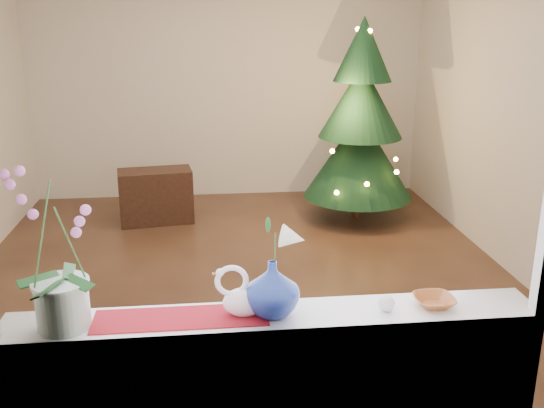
% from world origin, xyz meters
% --- Properties ---
extents(ground, '(5.00, 5.00, 0.00)m').
position_xyz_m(ground, '(0.00, 0.00, 0.00)').
color(ground, '#321E14').
rests_on(ground, ground).
extents(wall_back, '(4.50, 0.10, 2.70)m').
position_xyz_m(wall_back, '(0.00, 2.50, 1.35)').
color(wall_back, beige).
rests_on(wall_back, ground).
extents(wall_front, '(4.50, 0.10, 2.70)m').
position_xyz_m(wall_front, '(0.00, -2.50, 1.35)').
color(wall_front, beige).
rests_on(wall_front, ground).
extents(wall_right, '(0.10, 5.00, 2.70)m').
position_xyz_m(wall_right, '(2.25, 0.00, 1.35)').
color(wall_right, beige).
rests_on(wall_right, ground).
extents(windowsill, '(2.20, 0.26, 0.04)m').
position_xyz_m(windowsill, '(0.00, -2.37, 0.90)').
color(windowsill, white).
rests_on(windowsill, window_apron).
extents(window_frame, '(2.22, 0.06, 1.60)m').
position_xyz_m(window_frame, '(0.00, -2.47, 1.70)').
color(window_frame, white).
rests_on(window_frame, windowsill).
extents(runner, '(0.70, 0.20, 0.01)m').
position_xyz_m(runner, '(-0.38, -2.37, 0.92)').
color(runner, maroon).
rests_on(runner, windowsill).
extents(orchid_pot, '(0.24, 0.24, 0.65)m').
position_xyz_m(orchid_pot, '(-0.83, -2.39, 1.24)').
color(orchid_pot, white).
rests_on(orchid_pot, windowsill).
extents(swan, '(0.24, 0.11, 0.21)m').
position_xyz_m(swan, '(-0.12, -2.36, 1.02)').
color(swan, white).
rests_on(swan, windowsill).
extents(blue_vase, '(0.33, 0.33, 0.27)m').
position_xyz_m(blue_vase, '(-0.01, -2.37, 1.05)').
color(blue_vase, navy).
rests_on(blue_vase, windowsill).
extents(lily, '(0.15, 0.08, 0.20)m').
position_xyz_m(lily, '(-0.01, -2.37, 1.29)').
color(lily, silver).
rests_on(lily, blue_vase).
extents(paperweight, '(0.08, 0.08, 0.07)m').
position_xyz_m(paperweight, '(0.46, -2.39, 0.95)').
color(paperweight, silver).
rests_on(paperweight, windowsill).
extents(amber_dish, '(0.15, 0.15, 0.04)m').
position_xyz_m(amber_dish, '(0.67, -2.37, 0.94)').
color(amber_dish, brown).
rests_on(amber_dish, windowsill).
extents(xmas_tree, '(1.35, 1.35, 2.08)m').
position_xyz_m(xmas_tree, '(1.32, 1.47, 1.04)').
color(xmas_tree, black).
rests_on(xmas_tree, ground).
extents(side_table, '(0.79, 0.47, 0.56)m').
position_xyz_m(side_table, '(-0.81, 1.54, 0.28)').
color(side_table, black).
rests_on(side_table, ground).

